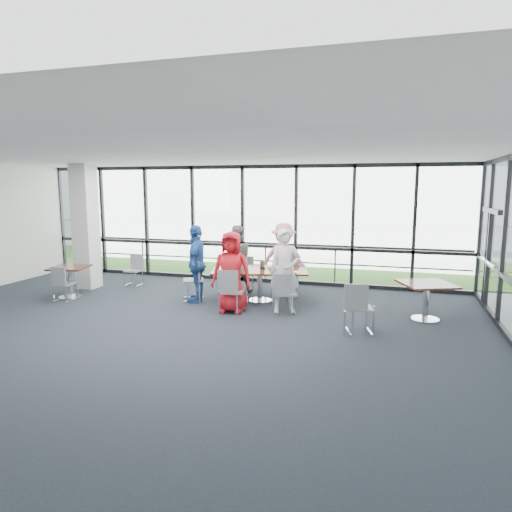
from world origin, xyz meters
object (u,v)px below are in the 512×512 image
(chair_main_fl, at_px, (243,275))
(side_table_left, at_px, (70,272))
(diner_near_left, at_px, (232,272))
(diner_near_right, at_px, (285,271))
(side_table_right, at_px, (426,288))
(chair_main_nl, at_px, (233,291))
(chair_main_fr, at_px, (286,274))
(chair_spare_lb, at_px, (133,271))
(chair_main_nr, at_px, (287,294))
(diner_end, at_px, (197,264))
(chair_main_end, at_px, (193,280))
(structural_column, at_px, (86,227))
(main_table, at_px, (260,274))
(diner_far_left, at_px, (236,259))
(chair_spare_la, at_px, (65,284))
(diner_far_right, at_px, (284,258))
(chair_spare_r, at_px, (360,308))

(chair_main_fl, bearing_deg, side_table_left, 22.86)
(diner_near_left, bearing_deg, diner_near_right, 10.30)
(side_table_right, relative_size, chair_main_nl, 1.35)
(side_table_right, xyz_separation_m, chair_main_fr, (-3.21, 1.67, -0.21))
(chair_spare_lb, bearing_deg, chair_main_nr, 160.48)
(diner_end, bearing_deg, chair_main_end, -136.93)
(structural_column, height_order, main_table, structural_column)
(diner_far_left, height_order, chair_spare_la, diner_far_left)
(diner_near_left, height_order, chair_spare_lb, diner_near_left)
(side_table_left, relative_size, chair_spare_la, 1.22)
(side_table_right, bearing_deg, chair_main_fl, 162.19)
(side_table_right, distance_m, diner_far_left, 4.56)
(chair_main_fr, relative_size, chair_spare_lb, 1.08)
(chair_main_end, bearing_deg, diner_far_right, 103.11)
(diner_far_right, height_order, chair_main_nr, diner_far_right)
(diner_far_right, relative_size, chair_spare_r, 1.91)
(chair_main_fl, distance_m, chair_spare_r, 3.97)
(chair_spare_la, bearing_deg, chair_spare_r, -5.94)
(structural_column, height_order, chair_spare_la, structural_column)
(side_table_left, height_order, diner_near_left, diner_near_left)
(side_table_right, distance_m, chair_spare_r, 1.68)
(structural_column, bearing_deg, diner_near_left, -14.29)
(side_table_left, relative_size, diner_near_right, 0.55)
(structural_column, bearing_deg, side_table_right, -4.07)
(side_table_left, bearing_deg, chair_spare_la, -75.83)
(chair_main_nr, height_order, chair_main_fl, chair_main_nr)
(chair_main_end, relative_size, chair_spare_la, 1.17)
(chair_spare_la, xyz_separation_m, chair_spare_lb, (0.63, 1.90, 0.00))
(chair_main_fr, bearing_deg, chair_main_nl, 48.32)
(diner_near_right, bearing_deg, diner_far_right, 86.34)
(diner_near_right, relative_size, chair_spare_la, 2.22)
(diner_near_left, relative_size, diner_far_right, 0.99)
(main_table, height_order, chair_main_end, chair_main_end)
(chair_main_fl, bearing_deg, diner_near_left, 97.51)
(side_table_right, distance_m, chair_spare_la, 7.95)
(chair_main_fr, relative_size, chair_main_end, 0.93)
(chair_main_fl, relative_size, chair_main_end, 0.90)
(chair_main_end, height_order, chair_spare_la, chair_main_end)
(side_table_left, xyz_separation_m, chair_spare_la, (0.07, -0.28, -0.23))
(structural_column, height_order, chair_main_fr, structural_column)
(diner_near_right, bearing_deg, diner_end, 154.33)
(side_table_right, distance_m, chair_main_end, 5.09)
(diner_far_right, relative_size, chair_spare_lb, 2.16)
(diner_near_right, xyz_separation_m, diner_end, (-2.13, 0.29, 0.00))
(side_table_right, height_order, chair_main_fr, chair_main_fr)
(side_table_right, relative_size, chair_spare_r, 1.36)
(chair_spare_lb, bearing_deg, chair_main_end, 154.24)
(diner_near_left, distance_m, diner_near_right, 1.12)
(structural_column, xyz_separation_m, diner_far_right, (5.02, 0.96, -0.73))
(structural_column, distance_m, chair_main_end, 3.42)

